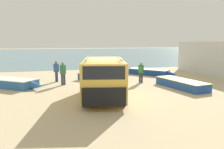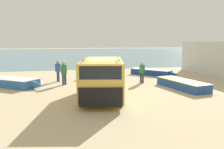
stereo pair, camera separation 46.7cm
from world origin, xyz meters
The scene contains 10 objects.
ground_plane centered at (0.00, 0.00, 0.00)m, with size 200.00×200.00×0.00m, color tan.
sea_water centered at (0.00, 52.00, 0.00)m, with size 120.00×80.00×0.01m, color slate.
parked_van centered at (-0.37, -1.17, 1.22)m, with size 3.14×5.35×2.35m.
fishing_rowboat_1 centered at (-6.00, 3.46, 0.31)m, with size 4.38×3.60×0.61m.
fishing_rowboat_2 centered at (5.47, 0.48, 0.29)m, with size 2.09×5.02×0.58m.
fishing_rowboat_3 centered at (5.87, 6.37, 0.29)m, with size 3.78×4.09×0.58m.
fishing_rowboat_4 centered at (0.93, 6.20, 0.27)m, with size 4.39×4.06×0.55m.
fisherman_0 centered at (-2.95, 4.88, 1.00)m, with size 0.44×0.44×1.67m.
fisherman_1 centered at (3.45, 2.78, 0.98)m, with size 0.43×0.43×1.64m.
fisherman_2 centered at (-2.48, 3.43, 1.03)m, with size 0.45×0.45×1.73m.
Camera 1 is at (-2.90, -13.01, 3.19)m, focal length 35.00 mm.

